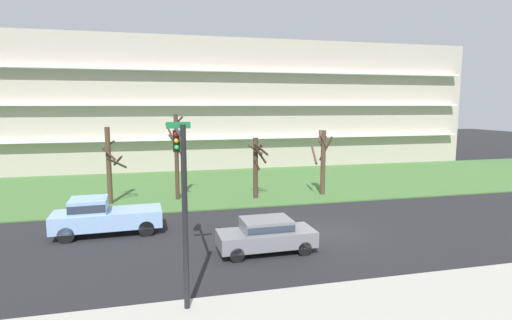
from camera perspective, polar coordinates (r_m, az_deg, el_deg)
ground at (r=21.99m, az=10.21°, el=-10.03°), size 160.00×160.00×0.00m
sidewalk_curb_near at (r=15.52m, az=22.88°, el=-17.98°), size 80.00×4.00×0.15m
grass_lawn_strip at (r=34.84m, az=0.84°, el=-3.25°), size 80.00×16.00×0.08m
apartment_building at (r=48.00m, az=-3.42°, el=7.77°), size 52.29×13.17×13.47m
tree_far_left at (r=28.69m, az=-19.91°, el=-0.63°), size 1.64×2.11×5.24m
tree_left at (r=28.70m, az=-11.14°, el=0.69°), size 1.29×1.30×6.05m
tree_center at (r=28.64m, az=0.04°, el=-0.74°), size 1.54×1.34×4.40m
tree_right at (r=30.28m, az=9.36°, el=0.06°), size 1.62×1.49×4.86m
sedan_gray_near_left at (r=18.64m, az=1.46°, el=-10.35°), size 4.44×1.89×1.57m
pickup_blue_center_left at (r=22.50m, az=-20.77°, el=-7.31°), size 5.48×2.23×1.95m
traffic_signal_mast at (r=14.45m, az=-10.51°, el=-2.36°), size 0.90×5.04×6.07m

